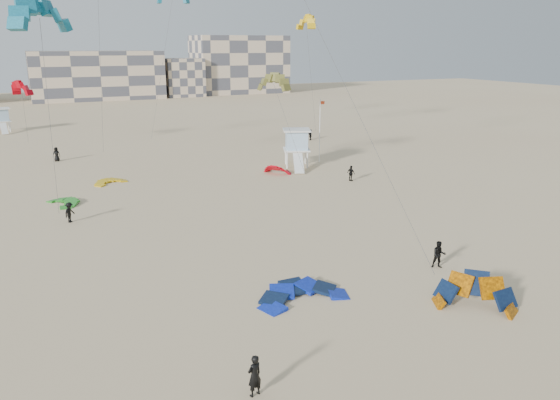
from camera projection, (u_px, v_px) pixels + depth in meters
name	position (u px, v px, depth m)	size (l,w,h in m)	color
ground	(246.00, 358.00, 24.32)	(320.00, 320.00, 0.00)	#D2BB8D
kite_ground_blue	(302.00, 298.00, 30.07)	(4.68, 4.84, 0.95)	#102CBB
kite_ground_orange	(474.00, 308.00, 28.99)	(4.42, 3.09, 3.04)	orange
kite_ground_green	(64.00, 204.00, 47.88)	(3.24, 3.41, 0.62)	green
kite_ground_red_far	(277.00, 173.00, 59.32)	(2.83, 2.62, 1.50)	red
kite_ground_yellow	(110.00, 183.00, 55.08)	(3.04, 3.17, 0.58)	yellow
kitesurfer_main	(254.00, 376.00, 21.50)	(0.65, 0.43, 1.78)	black
kitesurfer_b	(439.00, 255.00, 33.96)	(0.85, 0.66, 1.74)	black
kitesurfer_c	(70.00, 212.00, 42.73)	(1.05, 0.60, 1.62)	black
kitesurfer_d	(351.00, 173.00, 55.78)	(0.94, 0.39, 1.61)	black
kitesurfer_e	(56.00, 154.00, 65.29)	(0.83, 0.54, 1.70)	black
kitesurfer_f	(310.00, 135.00, 79.98)	(1.46, 0.47, 1.58)	black
kite_fly_teal_a	(40.00, 18.00, 38.80)	(6.32, 6.36, 16.14)	#127398
kite_fly_olive	(274.00, 84.00, 55.79)	(4.83, 7.02, 10.02)	brown
kite_fly_yellow	(306.00, 24.00, 77.08)	(4.01, 3.93, 16.80)	yellow
kite_fly_red	(21.00, 89.00, 68.70)	(4.77, 4.72, 8.45)	red
lifeguard_tower_near	(297.00, 148.00, 62.25)	(3.93, 6.34, 4.27)	white
lifeguard_tower_far	(2.00, 120.00, 87.17)	(2.97, 5.34, 3.79)	white
flagpole	(320.00, 129.00, 63.96)	(0.61, 0.09, 7.47)	white
condo_mid	(97.00, 75.00, 140.11)	(32.00, 16.00, 12.00)	beige
condo_east	(239.00, 65.00, 157.52)	(26.00, 14.00, 16.00)	beige
condo_fill_right	(183.00, 77.00, 147.56)	(10.00, 10.00, 10.00)	beige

